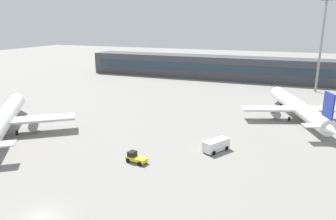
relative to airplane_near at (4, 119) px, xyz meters
name	(u,v)px	position (x,y,z in m)	size (l,w,h in m)	color
ground_plane	(167,122)	(28.71, 18.98, -3.07)	(400.00, 400.00, 0.00)	gray
terminal_building	(225,68)	(28.71, 82.24, 1.43)	(115.65, 12.13, 9.00)	#3F4247
airplane_near	(4,119)	(0.00, 0.00, 0.00)	(28.01, 34.14, 10.08)	white
airplane_mid	(297,107)	(56.34, 33.52, -0.18)	(26.40, 36.86, 9.48)	white
baggage_tug_yellow	(135,158)	(31.81, -2.97, -2.28)	(3.82, 2.38, 1.75)	yellow
service_van_white	(216,145)	(43.08, 6.67, -1.96)	(4.27, 5.52, 2.08)	white
floodlight_tower_west	(322,39)	(62.18, 68.21, 14.02)	(3.20, 0.80, 30.02)	gray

